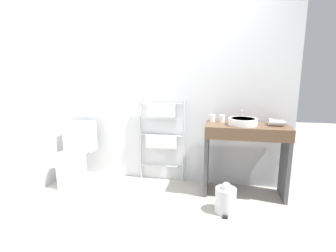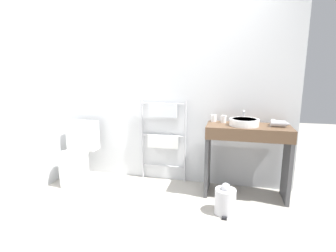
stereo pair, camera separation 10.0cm
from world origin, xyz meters
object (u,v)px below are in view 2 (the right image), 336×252
(towel_radiator, at_px, (163,130))
(sink_basin, at_px, (244,122))
(cup_near_wall, at_px, (214,118))
(cup_near_edge, at_px, (224,119))
(toilet, at_px, (77,157))
(trash_bin, at_px, (225,200))
(hair_dryer, at_px, (279,123))

(towel_radiator, distance_m, sink_basin, 1.03)
(towel_radiator, xyz_separation_m, cup_near_wall, (0.65, -0.07, 0.19))
(sink_basin, height_order, cup_near_wall, cup_near_wall)
(cup_near_edge, bearing_deg, cup_near_wall, 165.07)
(toilet, distance_m, cup_near_edge, 1.93)
(trash_bin, bearing_deg, toilet, 169.36)
(toilet, height_order, trash_bin, toilet)
(towel_radiator, bearing_deg, sink_basin, -12.82)
(sink_basin, distance_m, cup_near_wall, 0.38)
(cup_near_wall, relative_size, trash_bin, 0.26)
(towel_radiator, height_order, hair_dryer, towel_radiator)
(towel_radiator, height_order, cup_near_edge, towel_radiator)
(hair_dryer, height_order, trash_bin, hair_dryer)
(hair_dryer, bearing_deg, towel_radiator, 171.82)
(towel_radiator, bearing_deg, trash_bin, -38.96)
(toilet, relative_size, towel_radiator, 0.74)
(cup_near_wall, bearing_deg, cup_near_edge, -14.93)
(toilet, distance_m, towel_radiator, 1.17)
(cup_near_wall, bearing_deg, towel_radiator, 174.19)
(toilet, relative_size, cup_near_wall, 9.25)
(hair_dryer, bearing_deg, cup_near_wall, 169.68)
(toilet, bearing_deg, towel_radiator, 16.21)
(towel_radiator, xyz_separation_m, hair_dryer, (1.35, -0.19, 0.19))
(toilet, relative_size, hair_dryer, 3.89)
(sink_basin, xyz_separation_m, cup_near_edge, (-0.23, 0.13, 0.00))
(cup_near_wall, bearing_deg, toilet, -171.85)
(cup_near_wall, xyz_separation_m, cup_near_edge, (0.12, -0.03, -0.00))
(towel_radiator, bearing_deg, toilet, -163.79)
(hair_dryer, bearing_deg, toilet, -177.21)
(trash_bin, bearing_deg, cup_near_edge, 96.55)
(towel_radiator, relative_size, hair_dryer, 5.24)
(toilet, xyz_separation_m, hair_dryer, (2.43, 0.12, 0.54))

